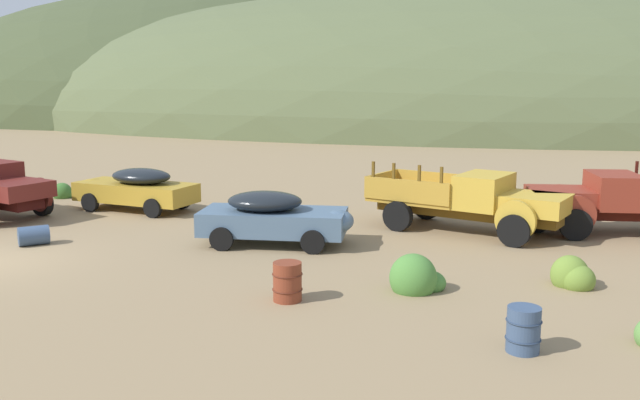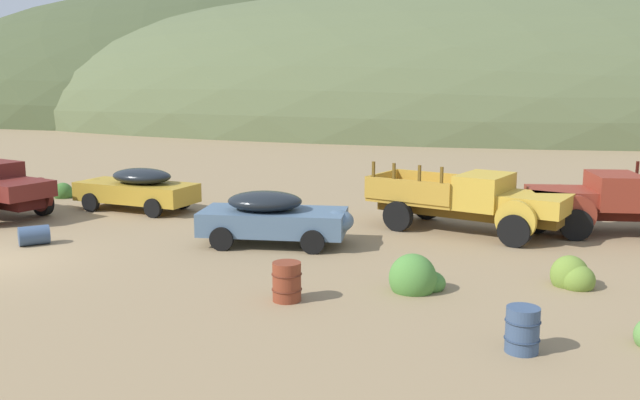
% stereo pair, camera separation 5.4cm
% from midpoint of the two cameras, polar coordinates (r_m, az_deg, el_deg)
% --- Properties ---
extents(hill_distant, '(81.16, 74.98, 32.52)m').
position_cam_midpoint_polar(hill_distant, '(99.25, -8.67, 7.35)').
color(hill_distant, '#424C2D').
rests_on(hill_distant, ground).
extents(hill_far_left, '(104.93, 50.85, 27.24)m').
position_cam_midpoint_polar(hill_far_left, '(73.50, 10.51, 6.30)').
color(hill_far_left, '#56603D').
rests_on(hill_far_left, ground).
extents(car_mustard, '(4.94, 2.45, 1.57)m').
position_cam_midpoint_polar(car_mustard, '(26.21, -15.28, 0.96)').
color(car_mustard, '#B28928').
rests_on(car_mustard, ground).
extents(car_chalk_blue, '(4.62, 2.44, 1.57)m').
position_cam_midpoint_polar(car_chalk_blue, '(20.16, -3.59, -1.43)').
color(car_chalk_blue, slate).
rests_on(car_chalk_blue, ground).
extents(truck_faded_yellow, '(6.49, 3.99, 2.16)m').
position_cam_midpoint_polar(truck_faded_yellow, '(22.06, 13.03, -0.16)').
color(truck_faded_yellow, brown).
rests_on(truck_faded_yellow, ground).
extents(truck_rust_red, '(6.54, 3.21, 2.16)m').
position_cam_midpoint_polar(truck_rust_red, '(23.43, 23.27, -0.13)').
color(truck_rust_red, '#42140D').
rests_on(truck_rust_red, ground).
extents(oil_drum_tipped, '(1.00, 0.99, 0.57)m').
position_cam_midpoint_polar(oil_drum_tipped, '(21.84, -22.66, -2.73)').
color(oil_drum_tipped, '#384C6B').
rests_on(oil_drum_tipped, ground).
extents(oil_drum_by_truck, '(0.64, 0.64, 0.83)m').
position_cam_midpoint_polar(oil_drum_by_truck, '(13.06, 16.36, -10.24)').
color(oil_drum_by_truck, '#384C6B').
rests_on(oil_drum_by_truck, ground).
extents(oil_drum_foreground, '(0.68, 0.68, 0.87)m').
position_cam_midpoint_polar(oil_drum_foreground, '(15.25, -2.81, -6.76)').
color(oil_drum_foreground, brown).
rests_on(oil_drum_foreground, ground).
extents(bush_front_right, '(1.01, 0.92, 0.94)m').
position_cam_midpoint_polar(bush_front_right, '(17.35, 20.13, -6.01)').
color(bush_front_right, olive).
rests_on(bush_front_right, ground).
extents(bush_front_left, '(0.96, 0.81, 0.77)m').
position_cam_midpoint_polar(bush_front_left, '(32.52, -24.72, 1.01)').
color(bush_front_left, '#3D702D').
rests_on(bush_front_left, ground).
extents(bush_lone_scrub, '(1.28, 1.11, 1.14)m').
position_cam_midpoint_polar(bush_lone_scrub, '(16.11, 7.91, -6.55)').
color(bush_lone_scrub, '#4C8438').
rests_on(bush_lone_scrub, ground).
extents(bush_back_edge, '(0.85, 0.76, 0.79)m').
position_cam_midpoint_polar(bush_back_edge, '(29.80, -20.52, 0.55)').
color(bush_back_edge, '#3D702D').
rests_on(bush_back_edge, ground).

